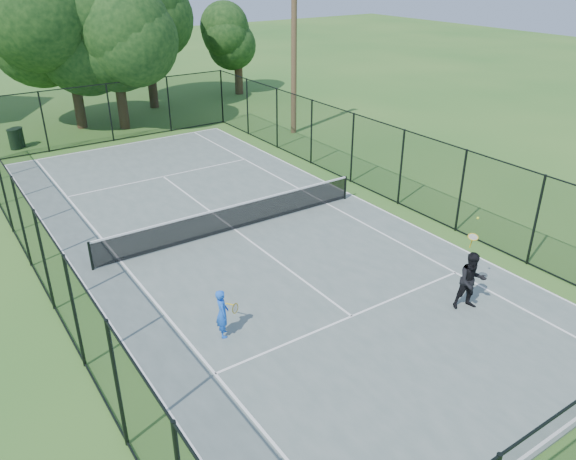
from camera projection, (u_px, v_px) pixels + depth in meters
ground at (235, 231)px, 19.83m from camera, size 120.00×120.00×0.00m
tennis_court at (235, 230)px, 19.82m from camera, size 11.00×24.00×0.06m
tennis_net at (234, 216)px, 19.57m from camera, size 10.08×0.08×0.95m
fence at (233, 192)px, 19.17m from camera, size 13.10×26.10×3.00m
tree_near_left at (67, 33)px, 29.54m from camera, size 6.37×6.37×8.31m
tree_near_mid at (113, 36)px, 29.50m from camera, size 6.15×6.15×8.04m
tree_near_right at (146, 23)px, 33.82m from camera, size 5.82×5.82×8.02m
tree_far_right at (237, 44)px, 38.10m from camera, size 4.15×4.15×5.49m
trash_bin_left at (14, 139)px, 28.05m from camera, size 0.58×0.58×1.01m
trash_bin_right at (18, 137)px, 28.35m from camera, size 0.58×0.58×1.00m
utility_pole at (294, 58)px, 29.17m from camera, size 1.40×0.30×7.86m
player_blue at (222, 313)px, 14.03m from camera, size 0.81×0.56×1.32m
player_black at (471, 281)px, 15.07m from camera, size 1.01×0.95×2.51m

